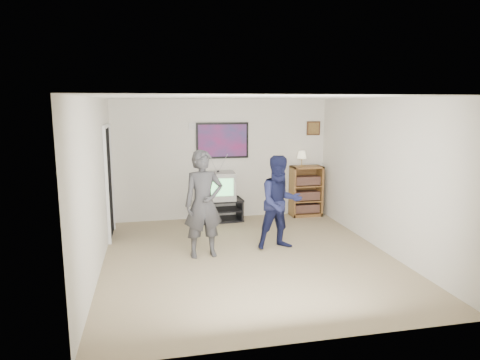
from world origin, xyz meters
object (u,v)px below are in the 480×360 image
object	(u,v)px
person_tall	(204,204)
person_short	(280,203)
crt_television	(218,186)
bookshelf	(306,191)
media_stand	(220,210)

from	to	relation	value
person_tall	person_short	size ratio (longest dim) A/B	1.08
crt_television	person_tall	distance (m)	2.08
person_short	person_tall	bearing A→B (deg)	179.68
crt_television	bookshelf	world-z (taller)	bookshelf
media_stand	crt_television	distance (m)	0.51
bookshelf	media_stand	bearing A→B (deg)	-178.50
bookshelf	person_short	xyz separation A→B (m)	(-1.19, -1.94, 0.24)
media_stand	person_short	xyz separation A→B (m)	(0.72, -1.89, 0.56)
person_short	crt_television	bearing A→B (deg)	106.23
person_tall	crt_television	bearing A→B (deg)	68.91
bookshelf	person_tall	bearing A→B (deg)	-140.39
media_stand	person_tall	size ratio (longest dim) A/B	0.56
crt_television	bookshelf	xyz separation A→B (m)	(1.93, 0.05, -0.20)
media_stand	crt_television	world-z (taller)	crt_television
media_stand	bookshelf	bearing A→B (deg)	-2.19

